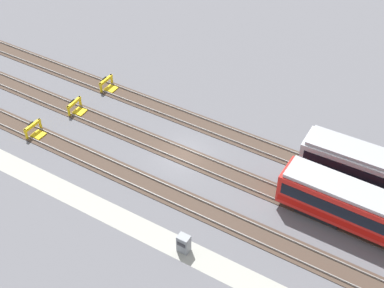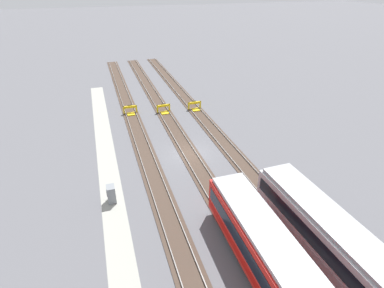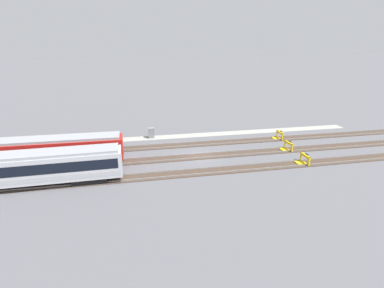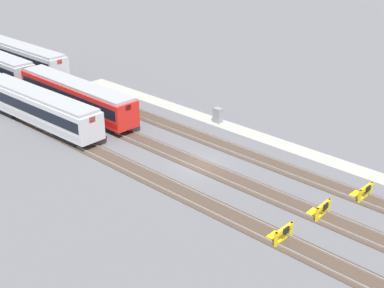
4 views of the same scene
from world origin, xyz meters
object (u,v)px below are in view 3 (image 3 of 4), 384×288
at_px(bumper_stop_near_inner_track, 287,147).
at_px(electrical_cabinet, 151,133).
at_px(bumper_stop_middle_track, 303,160).
at_px(bumper_stop_nearest_track, 278,136).
at_px(subway_car_front_row_right_inner, 31,168).
at_px(subway_car_front_row_centre, 44,152).

distance_m(bumper_stop_near_inner_track, electrical_cabinet, 19.94).
xyz_separation_m(bumper_stop_near_inner_track, bumper_stop_middle_track, (0.30, 4.65, 0.00)).
bearing_deg(electrical_cabinet, bumper_stop_middle_track, 142.34).
distance_m(bumper_stop_nearest_track, bumper_stop_middle_track, 9.43).
distance_m(bumper_stop_nearest_track, electrical_cabinet, 19.35).
xyz_separation_m(subway_car_front_row_right_inner, electrical_cabinet, (-12.98, -13.54, -1.24)).
xyz_separation_m(subway_car_front_row_centre, bumper_stop_nearest_track, (-31.86, -4.64, -1.53)).
bearing_deg(electrical_cabinet, subway_car_front_row_right_inner, 46.21).
relative_size(bumper_stop_nearest_track, bumper_stop_near_inner_track, 1.00).
xyz_separation_m(bumper_stop_near_inner_track, electrical_cabinet, (17.85, -8.89, 0.29)).
height_order(subway_car_front_row_centre, bumper_stop_near_inner_track, subway_car_front_row_centre).
xyz_separation_m(bumper_stop_nearest_track, electrical_cabinet, (18.88, -4.21, 0.29)).
relative_size(bumper_stop_nearest_track, bumper_stop_middle_track, 1.00).
bearing_deg(bumper_stop_near_inner_track, subway_car_front_row_centre, -0.08).
relative_size(subway_car_front_row_right_inner, bumper_stop_near_inner_track, 8.99).
height_order(subway_car_front_row_centre, bumper_stop_middle_track, subway_car_front_row_centre).
relative_size(bumper_stop_near_inner_track, bumper_stop_middle_track, 1.00).
xyz_separation_m(subway_car_front_row_centre, electrical_cabinet, (-12.98, -8.85, -1.24)).
bearing_deg(bumper_stop_near_inner_track, electrical_cabinet, -26.48).
bearing_deg(subway_car_front_row_centre, bumper_stop_nearest_track, -171.72).
relative_size(subway_car_front_row_centre, bumper_stop_near_inner_track, 8.97).
relative_size(bumper_stop_near_inner_track, electrical_cabinet, 1.26).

